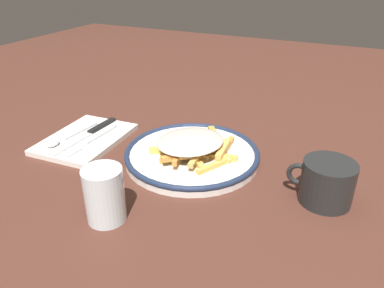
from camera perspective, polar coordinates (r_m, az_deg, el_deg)
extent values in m
plane|color=#4D291F|center=(0.79, 0.00, -2.39)|extent=(2.60, 2.60, 0.00)
cylinder|color=white|center=(0.78, 0.00, -1.85)|extent=(0.28, 0.28, 0.02)
torus|color=#1F2C47|center=(0.78, 0.00, -1.30)|extent=(0.29, 0.29, 0.01)
cube|color=gold|center=(0.76, -0.13, -1.63)|extent=(0.09, 0.05, 0.01)
cube|color=gold|center=(0.78, 0.04, -0.99)|extent=(0.07, 0.06, 0.01)
cube|color=#D9A653|center=(0.73, 0.70, -2.08)|extent=(0.02, 0.08, 0.01)
cube|color=#E5C259|center=(0.77, 0.00, -0.12)|extent=(0.06, 0.07, 0.01)
cube|color=gold|center=(0.81, -2.57, 0.80)|extent=(0.04, 0.06, 0.01)
cube|color=#E8B351|center=(0.78, 2.59, -0.94)|extent=(0.03, 0.07, 0.01)
cube|color=#E0B95E|center=(0.76, 3.90, -1.90)|extent=(0.07, 0.03, 0.01)
cube|color=#CB8D3E|center=(0.73, -1.73, -2.01)|extent=(0.06, 0.06, 0.01)
cube|color=#E9B050|center=(0.77, -0.40, -0.19)|extent=(0.08, 0.04, 0.01)
cube|color=#EDB254|center=(0.74, 0.74, -2.64)|extent=(0.05, 0.05, 0.01)
cube|color=#F3B058|center=(0.81, 1.06, 0.24)|extent=(0.09, 0.03, 0.01)
cube|color=#C88A37|center=(0.77, -4.21, -1.26)|extent=(0.04, 0.08, 0.01)
cube|color=gold|center=(0.81, 3.60, 1.22)|extent=(0.06, 0.07, 0.01)
cube|color=#ECB24A|center=(0.76, 3.91, -1.98)|extent=(0.09, 0.03, 0.01)
cube|color=gold|center=(0.80, 5.62, -0.12)|extent=(0.02, 0.07, 0.01)
cube|color=#CB8943|center=(0.78, -0.03, 0.35)|extent=(0.06, 0.07, 0.01)
cube|color=gold|center=(0.78, 0.80, -0.87)|extent=(0.06, 0.04, 0.01)
cube|color=#EAB449|center=(0.83, 3.53, 0.97)|extent=(0.09, 0.05, 0.01)
cube|color=gold|center=(0.72, 3.13, -3.49)|extent=(0.04, 0.07, 0.01)
cube|color=#F6B356|center=(0.76, 4.85, -0.74)|extent=(0.02, 0.08, 0.01)
cube|color=#CF8337|center=(0.74, -2.15, -1.75)|extent=(0.03, 0.07, 0.01)
cube|color=#E2B959|center=(0.79, 1.82, 0.54)|extent=(0.03, 0.08, 0.01)
cube|color=#D9B950|center=(0.78, -3.68, -1.01)|extent=(0.08, 0.05, 0.01)
cube|color=gold|center=(0.79, 2.65, -0.56)|extent=(0.08, 0.02, 0.01)
cube|color=gold|center=(0.84, -1.39, 1.35)|extent=(0.05, 0.09, 0.01)
ellipsoid|color=beige|center=(0.76, -0.40, 0.46)|extent=(0.18, 0.19, 0.02)
cube|color=#255E33|center=(0.76, 1.35, 0.86)|extent=(0.00, 0.00, 0.00)
cube|color=#2B601E|center=(0.78, 2.11, 1.44)|extent=(0.00, 0.00, 0.00)
cube|color=#385831|center=(0.79, 2.83, 1.75)|extent=(0.00, 0.00, 0.00)
cube|color=#27671A|center=(0.76, -0.20, 0.78)|extent=(0.00, 0.00, 0.00)
cube|color=#31642C|center=(0.76, 0.00, 0.95)|extent=(0.00, 0.00, 0.00)
cube|color=#2E661B|center=(0.75, 0.37, 0.40)|extent=(0.00, 0.00, 0.00)
cube|color=#3C6331|center=(0.76, -2.84, 0.66)|extent=(0.00, 0.00, 0.00)
cube|color=white|center=(0.90, -16.17, 0.76)|extent=(0.17, 0.22, 0.01)
cube|color=silver|center=(0.89, -13.93, 1.49)|extent=(0.02, 0.11, 0.00)
cube|color=silver|center=(0.83, -18.30, -1.24)|extent=(0.02, 0.04, 0.00)
cube|color=black|center=(0.93, -13.80, 2.80)|extent=(0.02, 0.09, 0.01)
cube|color=silver|center=(0.87, -18.22, 0.03)|extent=(0.02, 0.12, 0.00)
cube|color=silver|center=(0.92, -16.88, 1.95)|extent=(0.02, 0.10, 0.00)
ellipsoid|color=silver|center=(0.87, -20.79, 0.02)|extent=(0.02, 0.03, 0.01)
cylinder|color=silver|center=(0.61, -13.43, -7.66)|extent=(0.07, 0.07, 0.09)
cylinder|color=black|center=(0.68, 20.25, -5.62)|extent=(0.09, 0.09, 0.08)
torus|color=black|center=(0.68, 16.21, -4.50)|extent=(0.04, 0.01, 0.04)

